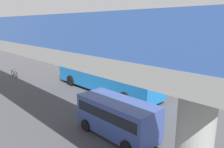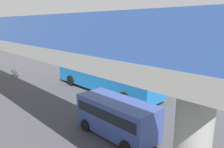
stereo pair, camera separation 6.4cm
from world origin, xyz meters
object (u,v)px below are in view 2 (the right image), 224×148
object	(u,v)px
pedestrian	(92,63)
bicycle_green	(15,73)
parked_van	(117,115)
city_bus	(105,71)
traffic_sign	(119,59)

from	to	relation	value
pedestrian	bicycle_green	bearing A→B (deg)	70.88
parked_van	bicycle_green	bearing A→B (deg)	-2.91
city_bus	pedestrian	size ratio (longest dim) A/B	6.44
pedestrian	traffic_sign	xyz separation A→B (m)	(-4.37, -0.73, 1.00)
city_bus	parked_van	world-z (taller)	city_bus
pedestrian	traffic_sign	size ratio (longest dim) A/B	0.64
bicycle_green	parked_van	bearing A→B (deg)	177.09
city_bus	parked_van	distance (m)	8.09
city_bus	pedestrian	world-z (taller)	city_bus
city_bus	bicycle_green	size ratio (longest dim) A/B	6.52
parked_van	pedestrian	size ratio (longest dim) A/B	2.68
bicycle_green	city_bus	bearing A→B (deg)	-160.71
bicycle_green	pedestrian	world-z (taller)	pedestrian
bicycle_green	traffic_sign	distance (m)	12.53
city_bus	traffic_sign	xyz separation A→B (m)	(3.86, -5.89, 0.01)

